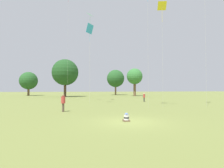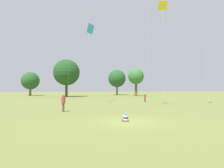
# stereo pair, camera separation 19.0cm
# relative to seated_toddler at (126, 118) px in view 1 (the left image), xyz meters

# --- Properties ---
(ground_plane) EXTENTS (300.00, 300.00, 0.00)m
(ground_plane) POSITION_rel_seated_toddler_xyz_m (0.21, -0.15, -0.22)
(ground_plane) COLOR olive
(seated_toddler) EXTENTS (0.48, 0.58, 0.58)m
(seated_toddler) POSITION_rel_seated_toddler_xyz_m (0.00, 0.00, 0.00)
(seated_toddler) COLOR brown
(seated_toddler) RESTS_ON ground
(person_standing_0) EXTENTS (0.45, 0.45, 1.54)m
(person_standing_0) POSITION_rel_seated_toddler_xyz_m (8.53, 17.33, 0.69)
(person_standing_0) COLOR black
(person_standing_0) RESTS_ON ground
(person_standing_2) EXTENTS (0.50, 0.50, 1.70)m
(person_standing_2) POSITION_rel_seated_toddler_xyz_m (-4.57, 6.16, 0.78)
(person_standing_2) COLOR brown
(person_standing_2) RESTS_ON ground
(kite_0) EXTENTS (0.63, 0.96, 19.42)m
(kite_0) POSITION_rel_seated_toddler_xyz_m (-4.68, 20.06, 17.63)
(kite_0) COLOR pink
(kite_0) RESTS_ON ground
(kite_2) EXTENTS (1.28, 1.28, 15.94)m
(kite_2) POSITION_rel_seated_toddler_xyz_m (-0.81, 19.60, 14.73)
(kite_2) COLOR green
(kite_2) RESTS_ON ground
(kite_4) EXTENTS (1.25, 1.30, 11.97)m
(kite_4) POSITION_rel_seated_toddler_xyz_m (-1.30, 14.49, 10.88)
(kite_4) COLOR #339EDB
(kite_4) RESTS_ON ground
(kite_5) EXTENTS (1.19, 0.88, 13.05)m
(kite_5) POSITION_rel_seated_toddler_xyz_m (7.11, 8.03, 11.96)
(kite_5) COLOR yellow
(kite_5) RESTS_ON ground
(distant_tree_0) EXTENTS (5.21, 5.21, 9.09)m
(distant_tree_0) POSITION_rel_seated_toddler_xyz_m (15.92, 42.97, 6.17)
(distant_tree_0) COLOR brown
(distant_tree_0) RESTS_ON ground
(distant_tree_1) EXTENTS (6.08, 6.08, 8.24)m
(distant_tree_1) POSITION_rel_seated_toddler_xyz_m (-19.08, 53.75, 4.95)
(distant_tree_1) COLOR brown
(distant_tree_1) RESTS_ON ground
(distant_tree_2) EXTENTS (6.80, 6.80, 9.86)m
(distant_tree_2) POSITION_rel_seated_toddler_xyz_m (12.26, 54.79, 6.21)
(distant_tree_2) COLOR brown
(distant_tree_2) RESTS_ON ground
(distant_tree_3) EXTENTS (7.68, 7.68, 11.05)m
(distant_tree_3) POSITION_rel_seated_toddler_xyz_m (-6.18, 41.42, 6.95)
(distant_tree_3) COLOR #473323
(distant_tree_3) RESTS_ON ground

